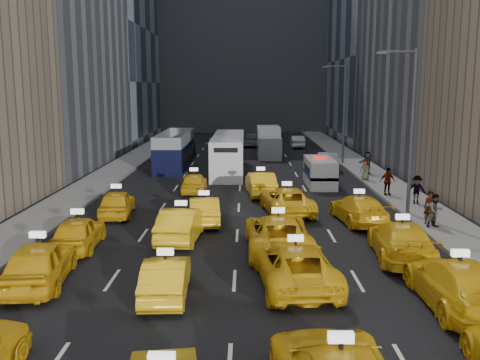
# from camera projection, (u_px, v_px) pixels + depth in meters

# --- Properties ---
(ground) EXTENTS (160.00, 160.00, 0.00)m
(ground) POSITION_uv_depth(u_px,v_px,m) (233.00, 302.00, 17.62)
(ground) COLOR black
(ground) RESTS_ON ground
(sidewalk_west) EXTENTS (3.00, 90.00, 0.15)m
(sidewalk_west) POSITION_uv_depth(u_px,v_px,m) (108.00, 175.00, 42.34)
(sidewalk_west) COLOR gray
(sidewalk_west) RESTS_ON ground
(sidewalk_east) EXTENTS (3.00, 90.00, 0.15)m
(sidewalk_east) POSITION_uv_depth(u_px,v_px,m) (374.00, 176.00, 42.12)
(sidewalk_east) COLOR gray
(sidewalk_east) RESTS_ON ground
(curb_west) EXTENTS (0.15, 90.00, 0.18)m
(curb_west) POSITION_uv_depth(u_px,v_px,m) (127.00, 175.00, 42.33)
(curb_west) COLOR slate
(curb_west) RESTS_ON ground
(curb_east) EXTENTS (0.15, 90.00, 0.18)m
(curb_east) POSITION_uv_depth(u_px,v_px,m) (355.00, 176.00, 42.13)
(curb_east) COLOR slate
(curb_east) RESTS_ON ground
(building_backdrop) EXTENTS (30.00, 12.00, 40.00)m
(building_backdrop) POSITION_uv_depth(u_px,v_px,m) (243.00, 4.00, 85.09)
(building_backdrop) COLOR slate
(building_backdrop) RESTS_ON ground
(streetlight_near) EXTENTS (2.15, 0.22, 9.00)m
(streetlight_near) POSITION_uv_depth(u_px,v_px,m) (410.00, 126.00, 28.49)
(streetlight_near) COLOR #595B60
(streetlight_near) RESTS_ON ground
(streetlight_far) EXTENTS (2.15, 0.22, 9.00)m
(streetlight_far) POSITION_uv_depth(u_px,v_px,m) (343.00, 110.00, 48.19)
(streetlight_far) COLOR #595B60
(streetlight_far) RESTS_ON ground
(taxi_4) EXTENTS (2.50, 5.01, 1.64)m
(taxi_4) POSITION_uv_depth(u_px,v_px,m) (39.00, 263.00, 19.02)
(taxi_4) COLOR #ECB113
(taxi_4) RESTS_ON ground
(taxi_5) EXTENTS (1.61, 4.15, 1.35)m
(taxi_5) POSITION_uv_depth(u_px,v_px,m) (166.00, 277.00, 18.00)
(taxi_5) COLOR #ECB113
(taxi_5) RESTS_ON ground
(taxi_6) EXTENTS (3.05, 5.72, 1.53)m
(taxi_6) POSITION_uv_depth(u_px,v_px,m) (295.00, 265.00, 18.97)
(taxi_6) COLOR #ECB113
(taxi_6) RESTS_ON ground
(taxi_7) EXTENTS (2.29, 5.53, 1.60)m
(taxi_7) POSITION_uv_depth(u_px,v_px,m) (458.00, 284.00, 17.05)
(taxi_7) COLOR #ECB113
(taxi_7) RESTS_ON ground
(taxi_8) EXTENTS (1.93, 4.36, 1.46)m
(taxi_8) POSITION_uv_depth(u_px,v_px,m) (78.00, 233.00, 23.29)
(taxi_8) COLOR #ECB113
(taxi_8) RESTS_ON ground
(taxi_9) EXTENTS (1.98, 4.77, 1.54)m
(taxi_9) POSITION_uv_depth(u_px,v_px,m) (181.00, 224.00, 24.61)
(taxi_9) COLOR #ECB113
(taxi_9) RESTS_ON ground
(taxi_10) EXTENTS (2.84, 5.84, 1.60)m
(taxi_10) POSITION_uv_depth(u_px,v_px,m) (278.00, 233.00, 22.91)
(taxi_10) COLOR #ECB113
(taxi_10) RESTS_ON ground
(taxi_11) EXTENTS (2.64, 5.55, 1.56)m
(taxi_11) POSITION_uv_depth(u_px,v_px,m) (401.00, 241.00, 21.90)
(taxi_11) COLOR #ECB113
(taxi_11) RESTS_ON ground
(taxi_12) EXTENTS (2.16, 4.42, 1.45)m
(taxi_12) POSITION_uv_depth(u_px,v_px,m) (117.00, 203.00, 29.19)
(taxi_12) COLOR #ECB113
(taxi_12) RESTS_ON ground
(taxi_13) EXTENTS (1.93, 4.38, 1.40)m
(taxi_13) POSITION_uv_depth(u_px,v_px,m) (204.00, 210.00, 27.65)
(taxi_13) COLOR #ECB113
(taxi_13) RESTS_ON ground
(taxi_14) EXTENTS (3.09, 5.57, 1.47)m
(taxi_14) POSITION_uv_depth(u_px,v_px,m) (287.00, 200.00, 29.87)
(taxi_14) COLOR #ECB113
(taxi_14) RESTS_ON ground
(taxi_15) EXTENTS (2.68, 5.24, 1.46)m
(taxi_15) POSITION_uv_depth(u_px,v_px,m) (359.00, 209.00, 27.77)
(taxi_15) COLOR #ECB113
(taxi_15) RESTS_ON ground
(taxi_16) EXTENTS (1.67, 4.02, 1.36)m
(taxi_16) POSITION_uv_depth(u_px,v_px,m) (194.00, 183.00, 35.67)
(taxi_16) COLOR #ECB113
(taxi_16) RESTS_ON ground
(taxi_17) EXTENTS (2.07, 4.81, 1.54)m
(taxi_17) POSITION_uv_depth(u_px,v_px,m) (261.00, 184.00, 34.80)
(taxi_17) COLOR #ECB113
(taxi_17) RESTS_ON ground
(nypd_van) EXTENTS (2.15, 4.96, 2.09)m
(nypd_van) POSITION_uv_depth(u_px,v_px,m) (320.00, 173.00, 38.22)
(nypd_van) COLOR silver
(nypd_van) RESTS_ON ground
(double_decker) EXTENTS (3.19, 10.57, 3.03)m
(double_decker) POSITION_uv_depth(u_px,v_px,m) (175.00, 150.00, 46.87)
(double_decker) COLOR black
(double_decker) RESTS_ON ground
(city_bus) EXTENTS (3.12, 11.98, 3.06)m
(city_bus) POSITION_uv_depth(u_px,v_px,m) (228.00, 154.00, 44.23)
(city_bus) COLOR silver
(city_bus) RESTS_ON ground
(box_truck) EXTENTS (3.07, 6.81, 3.01)m
(box_truck) POSITION_uv_depth(u_px,v_px,m) (269.00, 142.00, 53.85)
(box_truck) COLOR white
(box_truck) RESTS_ON ground
(misc_car_0) EXTENTS (1.90, 4.63, 1.49)m
(misc_car_0) POSITION_uv_depth(u_px,v_px,m) (327.00, 161.00, 45.78)
(misc_car_0) COLOR #B2B5BB
(misc_car_0) RESTS_ON ground
(misc_car_1) EXTENTS (3.23, 6.02, 1.61)m
(misc_car_1) POSITION_uv_depth(u_px,v_px,m) (183.00, 146.00, 56.28)
(misc_car_1) COLOR black
(misc_car_1) RESTS_ON ground
(misc_car_2) EXTENTS (2.71, 5.58, 1.56)m
(misc_car_2) POSITION_uv_depth(u_px,v_px,m) (253.00, 140.00, 63.63)
(misc_car_2) COLOR slate
(misc_car_2) RESTS_ON ground
(misc_car_3) EXTENTS (1.75, 4.03, 1.35)m
(misc_car_3) POSITION_uv_depth(u_px,v_px,m) (220.00, 143.00, 61.33)
(misc_car_3) COLOR black
(misc_car_3) RESTS_ON ground
(misc_car_4) EXTENTS (1.64, 4.38, 1.43)m
(misc_car_4) POSITION_uv_depth(u_px,v_px,m) (298.00, 142.00, 62.08)
(misc_car_4) COLOR #AAADB2
(misc_car_4) RESTS_ON ground
(pedestrian_0) EXTENTS (0.70, 0.55, 1.71)m
(pedestrian_0) POSITION_uv_depth(u_px,v_px,m) (430.00, 208.00, 26.87)
(pedestrian_0) COLOR gray
(pedestrian_0) RESTS_ON sidewalk_east
(pedestrian_1) EXTENTS (0.91, 0.68, 1.68)m
(pedestrian_1) POSITION_uv_depth(u_px,v_px,m) (435.00, 211.00, 26.27)
(pedestrian_1) COLOR gray
(pedestrian_1) RESTS_ON sidewalk_east
(pedestrian_2) EXTENTS (1.12, 0.53, 1.70)m
(pedestrian_2) POSITION_uv_depth(u_px,v_px,m) (417.00, 190.00, 31.59)
(pedestrian_2) COLOR gray
(pedestrian_2) RESTS_ON sidewalk_east
(pedestrian_3) EXTENTS (1.09, 0.63, 1.76)m
(pedestrian_3) POSITION_uv_depth(u_px,v_px,m) (387.00, 181.00, 34.15)
(pedestrian_3) COLOR gray
(pedestrian_3) RESTS_ON sidewalk_east
(pedestrian_4) EXTENTS (0.84, 0.64, 1.53)m
(pedestrian_4) POSITION_uv_depth(u_px,v_px,m) (365.00, 170.00, 39.73)
(pedestrian_4) COLOR gray
(pedestrian_4) RESTS_ON sidewalk_east
(pedestrian_5) EXTENTS (1.71, 0.69, 1.79)m
(pedestrian_5) POSITION_uv_depth(u_px,v_px,m) (368.00, 163.00, 42.29)
(pedestrian_5) COLOR gray
(pedestrian_5) RESTS_ON sidewalk_east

